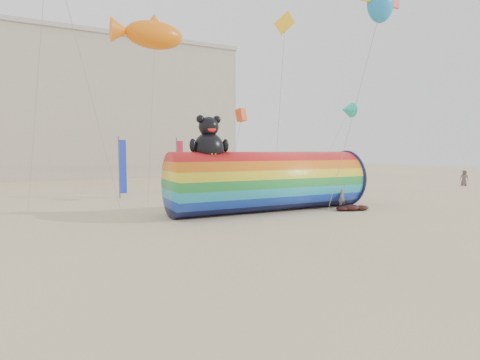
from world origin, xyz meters
name	(u,v)px	position (x,y,z in m)	size (l,w,h in m)	color
ground	(244,229)	(0.00, 0.00, 0.00)	(160.00, 160.00, 0.00)	#CCB58C
hotel_building	(26,107)	(-12.00, 45.95, 10.31)	(60.40, 15.40, 20.60)	#B7AD99
windsock_assembly	(269,180)	(4.17, 4.61, 2.07)	(13.53, 4.12, 6.24)	red
kite_handler	(342,197)	(8.90, 2.86, 0.88)	(0.64, 0.42, 1.76)	#5A5D62
fabric_bundle	(353,208)	(9.31, 2.19, 0.17)	(2.62, 1.35, 0.41)	#3F100B
festival_banners	(169,165)	(0.87, 16.92, 2.64)	(8.53, 2.59, 5.20)	#59595E
flying_kites	(199,36)	(-0.12, 6.03, 11.21)	(25.32, 13.54, 8.07)	#1E8AD9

